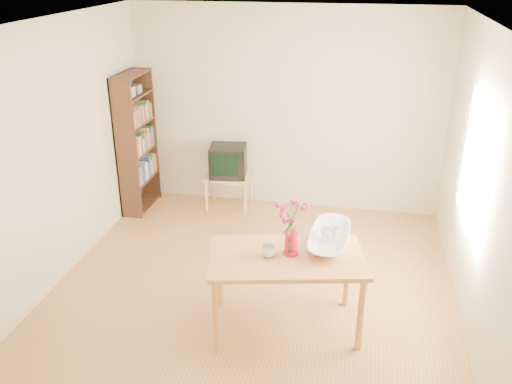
% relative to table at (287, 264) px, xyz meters
% --- Properties ---
extents(room, '(4.50, 4.50, 4.50)m').
position_rel_table_xyz_m(room, '(-0.38, 0.42, 0.64)').
color(room, '#A36D3A').
rests_on(room, ground).
extents(table, '(1.46, 1.02, 0.75)m').
position_rel_table_xyz_m(table, '(0.00, 0.00, 0.00)').
color(table, '#B8783F').
rests_on(table, ground).
extents(tv_stand, '(0.60, 0.45, 0.46)m').
position_rel_table_xyz_m(tv_stand, '(-1.11, 2.39, -0.28)').
color(tv_stand, tan).
rests_on(tv_stand, ground).
extents(bookshelf, '(0.28, 0.70, 1.80)m').
position_rel_table_xyz_m(bookshelf, '(-2.26, 2.17, 0.18)').
color(bookshelf, black).
rests_on(bookshelf, ground).
extents(pitcher, '(0.13, 0.21, 0.20)m').
position_rel_table_xyz_m(pitcher, '(0.03, 0.04, 0.18)').
color(pitcher, red).
rests_on(pitcher, table).
extents(flowers, '(0.23, 0.23, 0.32)m').
position_rel_table_xyz_m(flowers, '(0.03, 0.04, 0.44)').
color(flowers, '#D23172').
rests_on(flowers, pitcher).
extents(mug, '(0.16, 0.16, 0.10)m').
position_rel_table_xyz_m(mug, '(-0.15, -0.04, 0.14)').
color(mug, white).
rests_on(mug, table).
extents(bowl, '(0.56, 0.56, 0.50)m').
position_rel_table_xyz_m(bowl, '(0.34, 0.32, 0.34)').
color(bowl, white).
rests_on(bowl, table).
extents(teacup_a, '(0.11, 0.11, 0.07)m').
position_rel_table_xyz_m(teacup_a, '(0.30, 0.32, 0.29)').
color(teacup_a, white).
rests_on(teacup_a, bowl).
extents(teacup_b, '(0.11, 0.11, 0.07)m').
position_rel_table_xyz_m(teacup_b, '(0.38, 0.34, 0.29)').
color(teacup_b, white).
rests_on(teacup_b, bowl).
extents(television, '(0.51, 0.48, 0.40)m').
position_rel_table_xyz_m(television, '(-1.11, 2.40, 0.00)').
color(television, black).
rests_on(television, tv_stand).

